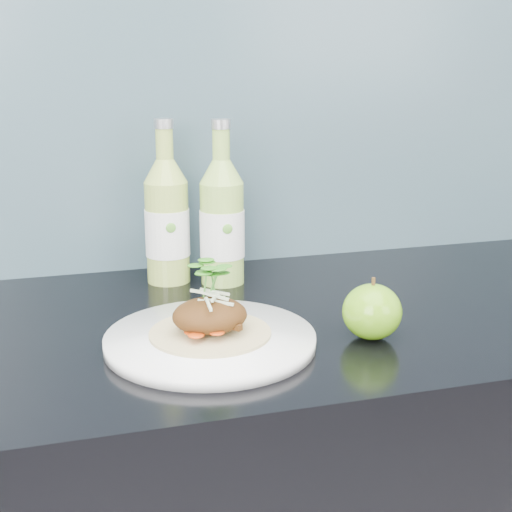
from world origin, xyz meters
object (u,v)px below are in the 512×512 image
object	(u,v)px
cider_bottle_right	(222,222)
cider_bottle_left	(167,221)
dinner_plate	(210,340)
green_apple	(372,312)

from	to	relation	value
cider_bottle_right	cider_bottle_left	bearing A→B (deg)	141.59
dinner_plate	cider_bottle_right	world-z (taller)	cider_bottle_right
dinner_plate	cider_bottle_left	xyz separation A→B (m)	(-0.01, 0.30, 0.10)
green_apple	cider_bottle_right	world-z (taller)	cider_bottle_right
dinner_plate	cider_bottle_right	distance (m)	0.29
cider_bottle_right	green_apple	bearing A→B (deg)	-83.22
cider_bottle_left	dinner_plate	bearing A→B (deg)	-108.04
dinner_plate	green_apple	world-z (taller)	green_apple
green_apple	cider_bottle_right	size ratio (longest dim) A/B	0.37
dinner_plate	cider_bottle_left	world-z (taller)	cider_bottle_left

